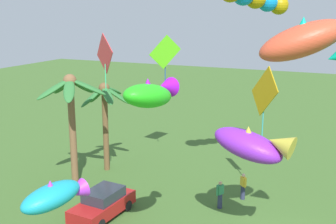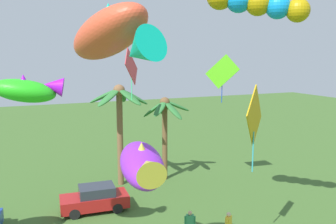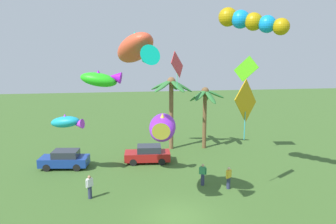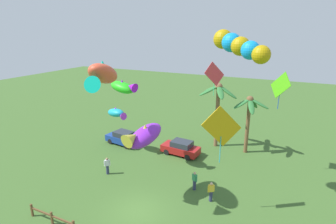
{
  "view_description": "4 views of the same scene",
  "coord_description": "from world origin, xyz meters",
  "px_view_note": "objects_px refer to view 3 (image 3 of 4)",
  "views": [
    {
      "loc": [
        -18.12,
        -1.85,
        10.74
      ],
      "look_at": [
        -0.18,
        6.15,
        5.98
      ],
      "focal_mm": 44.8,
      "sensor_mm": 36.0,
      "label": 1
    },
    {
      "loc": [
        -4.84,
        -10.47,
        9.04
      ],
      "look_at": [
        1.62,
        4.44,
        6.51
      ],
      "focal_mm": 38.5,
      "sensor_mm": 36.0,
      "label": 2
    },
    {
      "loc": [
        -2.96,
        -17.17,
        9.54
      ],
      "look_at": [
        0.44,
        5.94,
        5.14
      ],
      "focal_mm": 34.57,
      "sensor_mm": 36.0,
      "label": 3
    },
    {
      "loc": [
        8.99,
        -13.67,
        12.37
      ],
      "look_at": [
        0.23,
        4.55,
        6.17
      ],
      "focal_mm": 28.62,
      "sensor_mm": 36.0,
      "label": 4
    }
  ],
  "objects_px": {
    "kite_diamond_1": "(246,102)",
    "palm_tree_1": "(171,95)",
    "palm_tree_0": "(205,103)",
    "spectator_1": "(90,187)",
    "parked_car_0": "(65,159)",
    "kite_diamond_2": "(246,69)",
    "parked_car_1": "(148,154)",
    "kite_tube_6": "(250,21)",
    "spectator_0": "(229,178)",
    "kite_diamond_0": "(177,65)",
    "kite_fish_5": "(136,49)",
    "kite_fish_7": "(162,127)",
    "kite_fish_4": "(67,122)",
    "kite_fish_3": "(101,79)",
    "spectator_2": "(203,174)"
  },
  "relations": [
    {
      "from": "palm_tree_1",
      "to": "parked_car_1",
      "type": "xyz_separation_m",
      "value": [
        -2.64,
        -3.7,
        -4.67
      ]
    },
    {
      "from": "spectator_1",
      "to": "kite_diamond_2",
      "type": "height_order",
      "value": "kite_diamond_2"
    },
    {
      "from": "kite_fish_3",
      "to": "kite_diamond_2",
      "type": "bearing_deg",
      "value": 22.06
    },
    {
      "from": "spectator_1",
      "to": "kite_fish_7",
      "type": "bearing_deg",
      "value": -15.74
    },
    {
      "from": "parked_car_0",
      "to": "kite_diamond_2",
      "type": "xyz_separation_m",
      "value": [
        15.65,
        0.65,
        7.23
      ]
    },
    {
      "from": "spectator_1",
      "to": "kite_tube_6",
      "type": "distance_m",
      "value": 15.08
    },
    {
      "from": "spectator_0",
      "to": "spectator_2",
      "type": "relative_size",
      "value": 1.0
    },
    {
      "from": "kite_diamond_1",
      "to": "kite_fish_4",
      "type": "relative_size",
      "value": 1.43
    },
    {
      "from": "kite_fish_5",
      "to": "palm_tree_1",
      "type": "bearing_deg",
      "value": 73.73
    },
    {
      "from": "parked_car_1",
      "to": "palm_tree_0",
      "type": "bearing_deg",
      "value": 30.14
    },
    {
      "from": "palm_tree_1",
      "to": "parked_car_1",
      "type": "height_order",
      "value": "palm_tree_1"
    },
    {
      "from": "parked_car_0",
      "to": "palm_tree_0",
      "type": "bearing_deg",
      "value": 16.48
    },
    {
      "from": "kite_fish_5",
      "to": "kite_fish_7",
      "type": "distance_m",
      "value": 5.37
    },
    {
      "from": "palm_tree_1",
      "to": "kite_diamond_0",
      "type": "relative_size",
      "value": 2.18
    },
    {
      "from": "parked_car_0",
      "to": "spectator_1",
      "type": "distance_m",
      "value": 6.62
    },
    {
      "from": "palm_tree_0",
      "to": "kite_diamond_0",
      "type": "bearing_deg",
      "value": -146.16
    },
    {
      "from": "kite_diamond_2",
      "to": "kite_fish_3",
      "type": "xyz_separation_m",
      "value": [
        -12.2,
        -4.94,
        -0.29
      ]
    },
    {
      "from": "parked_car_1",
      "to": "spectator_1",
      "type": "height_order",
      "value": "spectator_1"
    },
    {
      "from": "palm_tree_1",
      "to": "spectator_2",
      "type": "relative_size",
      "value": 4.48
    },
    {
      "from": "spectator_1",
      "to": "kite_fish_5",
      "type": "xyz_separation_m",
      "value": [
        3.03,
        -3.48,
        8.82
      ]
    },
    {
      "from": "spectator_1",
      "to": "kite_diamond_1",
      "type": "distance_m",
      "value": 11.6
    },
    {
      "from": "spectator_0",
      "to": "kite_tube_6",
      "type": "distance_m",
      "value": 10.72
    },
    {
      "from": "spectator_1",
      "to": "kite_fish_5",
      "type": "height_order",
      "value": "kite_fish_5"
    },
    {
      "from": "palm_tree_0",
      "to": "kite_diamond_1",
      "type": "relative_size",
      "value": 1.52
    },
    {
      "from": "spectator_1",
      "to": "kite_fish_7",
      "type": "xyz_separation_m",
      "value": [
        4.64,
        -1.31,
        4.18
      ]
    },
    {
      "from": "kite_diamond_0",
      "to": "kite_fish_7",
      "type": "distance_m",
      "value": 10.01
    },
    {
      "from": "palm_tree_1",
      "to": "kite_diamond_2",
      "type": "relative_size",
      "value": 2.22
    },
    {
      "from": "kite_diamond_1",
      "to": "kite_diamond_2",
      "type": "distance_m",
      "value": 8.12
    },
    {
      "from": "palm_tree_1",
      "to": "kite_fish_4",
      "type": "bearing_deg",
      "value": -146.75
    },
    {
      "from": "parked_car_0",
      "to": "kite_diamond_2",
      "type": "relative_size",
      "value": 1.27
    },
    {
      "from": "palm_tree_1",
      "to": "kite_fish_3",
      "type": "relative_size",
      "value": 2.35
    },
    {
      "from": "parked_car_1",
      "to": "kite_diamond_0",
      "type": "xyz_separation_m",
      "value": [
        2.78,
        1.33,
        7.6
      ]
    },
    {
      "from": "kite_fish_3",
      "to": "spectator_2",
      "type": "bearing_deg",
      "value": -6.3
    },
    {
      "from": "kite_diamond_1",
      "to": "kite_fish_4",
      "type": "height_order",
      "value": "kite_diamond_1"
    },
    {
      "from": "spectator_1",
      "to": "spectator_2",
      "type": "height_order",
      "value": "same"
    },
    {
      "from": "palm_tree_1",
      "to": "kite_fish_4",
      "type": "xyz_separation_m",
      "value": [
        -8.92,
        -5.85,
        -1.15
      ]
    },
    {
      "from": "palm_tree_0",
      "to": "kite_fish_5",
      "type": "relative_size",
      "value": 1.53
    },
    {
      "from": "kite_fish_4",
      "to": "kite_tube_6",
      "type": "xyz_separation_m",
      "value": [
        12.56,
        -3.94,
        7.2
      ]
    },
    {
      "from": "kite_tube_6",
      "to": "parked_car_0",
      "type": "bearing_deg",
      "value": 156.53
    },
    {
      "from": "kite_fish_4",
      "to": "kite_tube_6",
      "type": "height_order",
      "value": "kite_tube_6"
    },
    {
      "from": "kite_diamond_1",
      "to": "palm_tree_1",
      "type": "bearing_deg",
      "value": 106.4
    },
    {
      "from": "parked_car_1",
      "to": "spectator_0",
      "type": "bearing_deg",
      "value": -50.81
    },
    {
      "from": "palm_tree_0",
      "to": "spectator_1",
      "type": "bearing_deg",
      "value": -136.17
    },
    {
      "from": "parked_car_1",
      "to": "kite_tube_6",
      "type": "height_order",
      "value": "kite_tube_6"
    },
    {
      "from": "palm_tree_1",
      "to": "kite_fish_3",
      "type": "bearing_deg",
      "value": -126.27
    },
    {
      "from": "spectator_2",
      "to": "parked_car_1",
      "type": "bearing_deg",
      "value": 122.91
    },
    {
      "from": "spectator_2",
      "to": "kite_diamond_2",
      "type": "height_order",
      "value": "kite_diamond_2"
    },
    {
      "from": "parked_car_0",
      "to": "kite_fish_4",
      "type": "relative_size",
      "value": 1.45
    },
    {
      "from": "kite_diamond_2",
      "to": "palm_tree_0",
      "type": "bearing_deg",
      "value": 131.14
    },
    {
      "from": "palm_tree_0",
      "to": "parked_car_1",
      "type": "height_order",
      "value": "palm_tree_0"
    }
  ]
}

